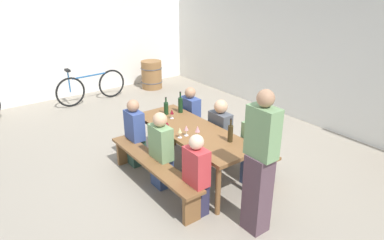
# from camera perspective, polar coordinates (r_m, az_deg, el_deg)

# --- Properties ---
(ground_plane) EXTENTS (24.00, 24.00, 0.00)m
(ground_plane) POSITION_cam_1_polar(r_m,az_deg,el_deg) (5.39, -0.00, -8.87)
(ground_plane) COLOR gray
(back_wall) EXTENTS (14.00, 0.20, 3.20)m
(back_wall) POSITION_cam_1_polar(r_m,az_deg,el_deg) (7.15, 21.90, 11.28)
(back_wall) COLOR silver
(back_wall) RESTS_ON ground
(side_wall) EXTENTS (0.20, 6.93, 3.20)m
(side_wall) POSITION_cam_1_polar(r_m,az_deg,el_deg) (9.15, -19.53, 13.77)
(side_wall) COLOR silver
(side_wall) RESTS_ON ground
(tasting_table) EXTENTS (2.13, 0.78, 0.75)m
(tasting_table) POSITION_cam_1_polar(r_m,az_deg,el_deg) (5.07, -0.00, -2.38)
(tasting_table) COLOR brown
(tasting_table) RESTS_ON ground
(bench_near) EXTENTS (2.03, 0.30, 0.45)m
(bench_near) POSITION_cam_1_polar(r_m,az_deg,el_deg) (4.88, -6.55, -7.77)
(bench_near) COLOR brown
(bench_near) RESTS_ON ground
(bench_far) EXTENTS (2.03, 0.30, 0.45)m
(bench_far) POSITION_cam_1_polar(r_m,az_deg,el_deg) (5.60, 5.66, -3.51)
(bench_far) COLOR brown
(bench_far) RESTS_ON ground
(wine_bottle_0) EXTENTS (0.08, 0.08, 0.36)m
(wine_bottle_0) POSITION_cam_1_polar(r_m,az_deg,el_deg) (5.63, -1.94, 2.57)
(wine_bottle_0) COLOR #143319
(wine_bottle_0) RESTS_ON tasting_table
(wine_bottle_1) EXTENTS (0.07, 0.07, 0.34)m
(wine_bottle_1) POSITION_cam_1_polar(r_m,az_deg,el_deg) (4.65, 6.42, -2.18)
(wine_bottle_1) COLOR #332814
(wine_bottle_1) RESTS_ON tasting_table
(wine_bottle_2) EXTENTS (0.07, 0.07, 0.29)m
(wine_bottle_2) POSITION_cam_1_polar(r_m,az_deg,el_deg) (5.57, -4.34, 2.02)
(wine_bottle_2) COLOR #143319
(wine_bottle_2) RESTS_ON tasting_table
(wine_glass_0) EXTENTS (0.06, 0.06, 0.15)m
(wine_glass_0) POSITION_cam_1_polar(r_m,az_deg,el_deg) (5.40, -3.40, 1.28)
(wine_glass_0) COLOR silver
(wine_glass_0) RESTS_ON tasting_table
(wine_glass_1) EXTENTS (0.07, 0.07, 0.17)m
(wine_glass_1) POSITION_cam_1_polar(r_m,az_deg,el_deg) (4.75, 0.93, -1.55)
(wine_glass_1) COLOR silver
(wine_glass_1) RESTS_ON tasting_table
(wine_glass_2) EXTENTS (0.08, 0.08, 0.15)m
(wine_glass_2) POSITION_cam_1_polar(r_m,az_deg,el_deg) (5.00, -4.34, -0.51)
(wine_glass_2) COLOR silver
(wine_glass_2) RESTS_ON tasting_table
(wine_glass_3) EXTENTS (0.06, 0.06, 0.15)m
(wine_glass_3) POSITION_cam_1_polar(r_m,az_deg,el_deg) (4.74, -2.06, -1.81)
(wine_glass_3) COLOR silver
(wine_glass_3) RESTS_ON tasting_table
(wine_glass_4) EXTENTS (0.06, 0.06, 0.16)m
(wine_glass_4) POSITION_cam_1_polar(r_m,az_deg,el_deg) (4.79, -0.96, -1.41)
(wine_glass_4) COLOR silver
(wine_glass_4) RESTS_ON tasting_table
(seated_guest_near_0) EXTENTS (0.34, 0.24, 1.10)m
(seated_guest_near_0) POSITION_cam_1_polar(r_m,az_deg,el_deg) (5.48, -9.48, -2.35)
(seated_guest_near_0) COLOR #2D4B3C
(seated_guest_near_0) RESTS_ON ground
(seated_guest_near_1) EXTENTS (0.36, 0.24, 1.14)m
(seated_guest_near_1) POSITION_cam_1_polar(r_m,az_deg,el_deg) (4.86, -5.16, -5.33)
(seated_guest_near_1) COLOR navy
(seated_guest_near_1) RESTS_ON ground
(seated_guest_near_2) EXTENTS (0.33, 0.24, 1.11)m
(seated_guest_near_2) POSITION_cam_1_polar(r_m,az_deg,el_deg) (4.28, 0.71, -9.61)
(seated_guest_near_2) COLOR #2C2A45
(seated_guest_near_2) RESTS_ON ground
(seated_guest_far_0) EXTENTS (0.36, 0.24, 1.11)m
(seated_guest_far_0) POSITION_cam_1_polar(r_m,az_deg,el_deg) (5.99, -0.29, 0.14)
(seated_guest_far_0) COLOR navy
(seated_guest_far_0) RESTS_ON ground
(seated_guest_far_1) EXTENTS (0.37, 0.24, 1.10)m
(seated_guest_far_1) POSITION_cam_1_polar(r_m,az_deg,el_deg) (5.43, 4.67, -2.38)
(seated_guest_far_1) COLOR #2F3F52
(seated_guest_far_1) RESTS_ON ground
(seated_guest_far_2) EXTENTS (0.41, 0.24, 1.15)m
(seated_guest_far_2) POSITION_cam_1_polar(r_m,az_deg,el_deg) (4.94, 10.48, -5.17)
(seated_guest_far_2) COLOR #394972
(seated_guest_far_2) RESTS_ON ground
(standing_host) EXTENTS (0.36, 0.24, 1.76)m
(standing_host) POSITION_cam_1_polar(r_m,az_deg,el_deg) (3.94, 11.22, -7.61)
(standing_host) COLOR #533B46
(standing_host) RESTS_ON ground
(wine_barrel) EXTENTS (0.58, 0.58, 0.75)m
(wine_barrel) POSITION_cam_1_polar(r_m,az_deg,el_deg) (9.44, -6.75, 7.51)
(wine_barrel) COLOR olive
(wine_barrel) RESTS_ON ground
(parked_bicycle_0) EXTENTS (0.22, 1.77, 0.90)m
(parked_bicycle_0) POSITION_cam_1_polar(r_m,az_deg,el_deg) (8.65, -16.45, 5.30)
(parked_bicycle_0) COLOR black
(parked_bicycle_0) RESTS_ON ground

